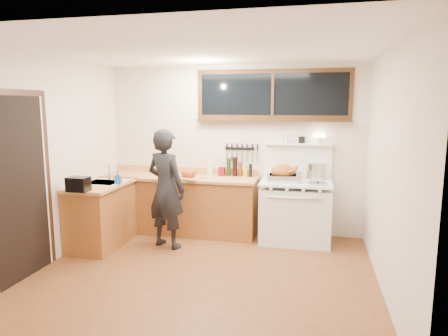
% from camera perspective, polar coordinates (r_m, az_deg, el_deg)
% --- Properties ---
extents(ground_plane, '(4.00, 3.50, 0.02)m').
position_cam_1_polar(ground_plane, '(4.95, -2.83, -14.91)').
color(ground_plane, brown).
extents(room_shell, '(4.10, 3.60, 2.65)m').
position_cam_1_polar(room_shell, '(4.54, -2.99, 4.61)').
color(room_shell, beige).
rests_on(room_shell, ground).
extents(counter_back, '(2.44, 0.64, 1.00)m').
position_cam_1_polar(counter_back, '(6.34, -6.33, -5.11)').
color(counter_back, brown).
rests_on(counter_back, ground).
extents(counter_left, '(0.64, 1.09, 0.90)m').
position_cam_1_polar(counter_left, '(5.98, -17.19, -6.37)').
color(counter_left, brown).
rests_on(counter_left, ground).
extents(sink_unit, '(0.50, 0.45, 0.37)m').
position_cam_1_polar(sink_unit, '(5.95, -16.84, -2.52)').
color(sink_unit, white).
rests_on(sink_unit, counter_left).
extents(vintage_stove, '(1.02, 0.74, 1.58)m').
position_cam_1_polar(vintage_stove, '(5.97, 10.19, -5.97)').
color(vintage_stove, white).
rests_on(vintage_stove, ground).
extents(back_window, '(2.32, 0.13, 0.77)m').
position_cam_1_polar(back_window, '(6.11, 6.94, 9.59)').
color(back_window, black).
rests_on(back_window, room_shell).
extents(left_doorway, '(0.02, 1.04, 2.17)m').
position_cam_1_polar(left_doorway, '(5.07, -27.02, -2.34)').
color(left_doorway, black).
rests_on(left_doorway, ground).
extents(knife_strip, '(0.52, 0.03, 0.28)m').
position_cam_1_polar(knife_strip, '(6.22, 2.42, 2.67)').
color(knife_strip, black).
rests_on(knife_strip, room_shell).
extents(man, '(0.71, 0.59, 1.67)m').
position_cam_1_polar(man, '(5.63, -8.29, -2.97)').
color(man, black).
rests_on(man, ground).
extents(soap_bottle, '(0.09, 0.09, 0.18)m').
position_cam_1_polar(soap_bottle, '(5.77, -14.91, -1.34)').
color(soap_bottle, '#2153A6').
rests_on(soap_bottle, counter_left).
extents(toaster, '(0.27, 0.19, 0.19)m').
position_cam_1_polar(toaster, '(5.44, -20.09, -2.18)').
color(toaster, black).
rests_on(toaster, counter_left).
extents(cutting_board, '(0.53, 0.46, 0.15)m').
position_cam_1_polar(cutting_board, '(6.03, -5.12, -0.97)').
color(cutting_board, tan).
rests_on(cutting_board, counter_back).
extents(roast_turkey, '(0.48, 0.36, 0.25)m').
position_cam_1_polar(roast_turkey, '(5.84, 8.45, -0.89)').
color(roast_turkey, silver).
rests_on(roast_turkey, vintage_stove).
extents(stockpot, '(0.30, 0.30, 0.25)m').
position_cam_1_polar(stockpot, '(6.10, 12.91, -0.39)').
color(stockpot, silver).
rests_on(stockpot, vintage_stove).
extents(saucepan, '(0.17, 0.28, 0.11)m').
position_cam_1_polar(saucepan, '(6.10, 10.13, -0.94)').
color(saucepan, silver).
rests_on(saucepan, vintage_stove).
extents(pot_lid, '(0.27, 0.27, 0.04)m').
position_cam_1_polar(pot_lid, '(5.73, 13.24, -2.14)').
color(pot_lid, silver).
rests_on(pot_lid, vintage_stove).
extents(coffee_tin, '(0.11, 0.09, 0.14)m').
position_cam_1_polar(coffee_tin, '(6.21, -0.29, -0.49)').
color(coffee_tin, maroon).
rests_on(coffee_tin, counter_back).
extents(pitcher, '(0.12, 0.12, 0.18)m').
position_cam_1_polar(pitcher, '(6.32, -2.00, -0.13)').
color(pitcher, white).
rests_on(pitcher, counter_back).
extents(bottle_cluster, '(0.40, 0.07, 0.30)m').
position_cam_1_polar(bottle_cluster, '(6.17, 1.94, -0.03)').
color(bottle_cluster, black).
rests_on(bottle_cluster, counter_back).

